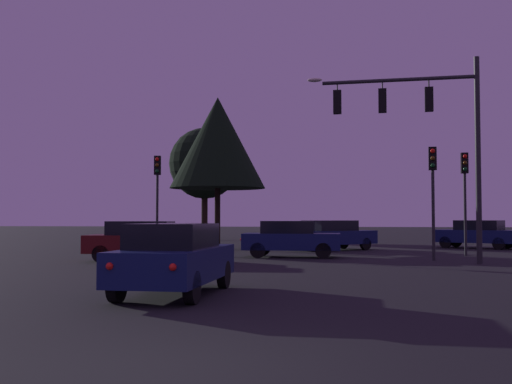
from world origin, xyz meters
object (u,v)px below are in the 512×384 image
(car_parked_lot, at_px, (477,234))
(tree_left_far, at_px, (218,143))
(traffic_light_median, at_px, (433,180))
(tree_behind_sign, at_px, (205,164))
(car_far_lane, at_px, (332,235))
(car_crossing_right, at_px, (143,240))
(car_crossing_left, at_px, (291,238))
(traffic_light_corner_left, at_px, (157,184))
(traffic_light_corner_right, at_px, (465,183))
(traffic_signal_mast_arm, at_px, (423,122))
(car_nearside_lane, at_px, (175,258))

(car_parked_lot, xyz_separation_m, tree_left_far, (-13.76, -2.77, 4.86))
(traffic_light_median, distance_m, car_parked_lot, 10.87)
(traffic_light_median, xyz_separation_m, tree_behind_sign, (-14.00, 20.61, 2.68))
(car_far_lane, height_order, tree_left_far, tree_left_far)
(car_crossing_right, relative_size, tree_behind_sign, 0.53)
(tree_left_far, bearing_deg, car_far_lane, -2.96)
(car_crossing_left, bearing_deg, traffic_light_median, -11.60)
(car_crossing_left, relative_size, car_crossing_right, 0.92)
(traffic_light_corner_left, distance_m, car_crossing_right, 6.04)
(car_crossing_right, bearing_deg, traffic_light_median, 10.85)
(car_crossing_left, relative_size, car_parked_lot, 0.90)
(traffic_light_corner_right, relative_size, tree_left_far, 0.55)
(traffic_signal_mast_arm, relative_size, car_crossing_left, 1.82)
(traffic_signal_mast_arm, height_order, traffic_light_median, traffic_signal_mast_arm)
(traffic_light_corner_left, height_order, traffic_light_median, traffic_light_corner_left)
(car_nearside_lane, xyz_separation_m, car_crossing_right, (-3.98, 9.47, 0.00))
(car_crossing_right, distance_m, tree_left_far, 10.52)
(traffic_light_median, bearing_deg, car_crossing_left, 168.40)
(traffic_light_median, distance_m, car_far_lane, 8.33)
(traffic_light_corner_left, distance_m, car_crossing_left, 7.28)
(traffic_light_corner_right, bearing_deg, car_crossing_right, -157.63)
(car_parked_lot, bearing_deg, car_crossing_left, -136.57)
(tree_left_far, bearing_deg, traffic_light_corner_left, -117.90)
(car_crossing_left, bearing_deg, traffic_signal_mast_arm, -25.67)
(tree_behind_sign, bearing_deg, traffic_light_corner_right, -47.91)
(car_crossing_right, bearing_deg, car_far_lane, 52.59)
(traffic_light_corner_right, xyz_separation_m, traffic_light_median, (-1.78, -3.14, -0.06))
(car_crossing_right, distance_m, tree_behind_sign, 23.46)
(traffic_light_median, bearing_deg, car_parked_lot, 69.80)
(traffic_light_corner_right, distance_m, tree_left_far, 12.79)
(traffic_light_corner_left, relative_size, car_parked_lot, 1.00)
(traffic_light_median, height_order, car_far_lane, traffic_light_median)
(traffic_light_median, relative_size, tree_left_far, 0.54)
(car_crossing_left, distance_m, car_parked_lot, 12.81)
(traffic_signal_mast_arm, bearing_deg, tree_left_far, 138.44)
(traffic_light_corner_right, height_order, car_far_lane, traffic_light_corner_right)
(traffic_signal_mast_arm, distance_m, car_crossing_right, 11.37)
(car_crossing_right, bearing_deg, traffic_light_corner_right, 22.37)
(traffic_light_corner_right, relative_size, car_parked_lot, 0.98)
(car_far_lane, height_order, car_parked_lot, same)
(traffic_light_corner_left, relative_size, car_nearside_lane, 1.08)
(tree_left_far, bearing_deg, car_crossing_left, -53.58)
(traffic_signal_mast_arm, xyz_separation_m, car_crossing_right, (-10.45, -0.78, -4.40))
(traffic_light_corner_left, relative_size, car_far_lane, 0.99)
(traffic_light_corner_right, relative_size, car_nearside_lane, 1.06)
(traffic_light_median, xyz_separation_m, car_parked_lot, (3.67, 9.97, -2.32))
(car_crossing_right, relative_size, car_far_lane, 0.97)
(car_crossing_left, bearing_deg, tree_left_far, 126.42)
(car_nearside_lane, xyz_separation_m, car_far_lane, (2.89, 18.45, 0.00))
(traffic_light_corner_left, xyz_separation_m, car_crossing_right, (1.21, -5.39, -2.44))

